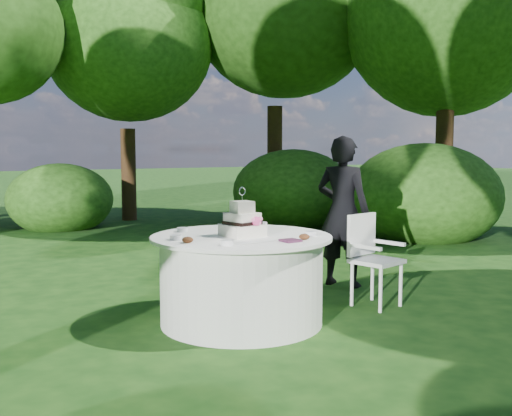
{
  "coord_description": "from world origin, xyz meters",
  "views": [
    {
      "loc": [
        -2.63,
        -4.37,
        1.51
      ],
      "look_at": [
        0.15,
        0.0,
        1.0
      ],
      "focal_mm": 42.0,
      "sensor_mm": 36.0,
      "label": 1
    }
  ],
  "objects_px": {
    "napkins": "(290,241)",
    "chair": "(370,252)",
    "guest": "(343,211)",
    "table": "(241,279)",
    "cake": "(243,223)"
  },
  "relations": [
    {
      "from": "cake",
      "to": "napkins",
      "type": "bearing_deg",
      "value": -70.98
    },
    {
      "from": "chair",
      "to": "napkins",
      "type": "bearing_deg",
      "value": -163.24
    },
    {
      "from": "napkins",
      "to": "chair",
      "type": "distance_m",
      "value": 1.3
    },
    {
      "from": "napkins",
      "to": "guest",
      "type": "bearing_deg",
      "value": 36.8
    },
    {
      "from": "table",
      "to": "cake",
      "type": "distance_m",
      "value": 0.5
    },
    {
      "from": "table",
      "to": "chair",
      "type": "distance_m",
      "value": 1.39
    },
    {
      "from": "napkins",
      "to": "guest",
      "type": "height_order",
      "value": "guest"
    },
    {
      "from": "napkins",
      "to": "cake",
      "type": "xyz_separation_m",
      "value": [
        -0.16,
        0.47,
        0.1
      ]
    },
    {
      "from": "cake",
      "to": "guest",
      "type": "bearing_deg",
      "value": 21.7
    },
    {
      "from": "napkins",
      "to": "guest",
      "type": "relative_size",
      "value": 0.08
    },
    {
      "from": "chair",
      "to": "cake",
      "type": "bearing_deg",
      "value": 175.66
    },
    {
      "from": "napkins",
      "to": "cake",
      "type": "height_order",
      "value": "cake"
    },
    {
      "from": "guest",
      "to": "table",
      "type": "bearing_deg",
      "value": 84.09
    },
    {
      "from": "table",
      "to": "cake",
      "type": "height_order",
      "value": "cake"
    },
    {
      "from": "napkins",
      "to": "cake",
      "type": "relative_size",
      "value": 0.33
    }
  ]
}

